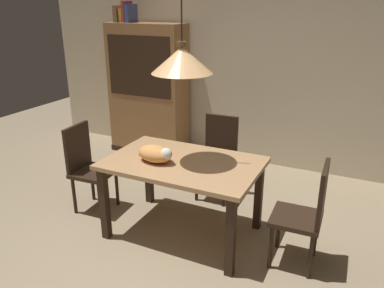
{
  "coord_description": "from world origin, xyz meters",
  "views": [
    {
      "loc": [
        1.47,
        -2.28,
        2.11
      ],
      "look_at": [
        0.0,
        0.78,
        0.85
      ],
      "focal_mm": 35.77,
      "sensor_mm": 36.0,
      "label": 1
    }
  ],
  "objects": [
    {
      "name": "book_brown_thick",
      "position": [
        -1.85,
        2.32,
        1.96
      ],
      "size": [
        0.06,
        0.24,
        0.22
      ],
      "primitive_type": "cube",
      "color": "brown",
      "rests_on": "hutch_bookcase"
    },
    {
      "name": "back_wall",
      "position": [
        0.0,
        2.65,
        1.45
      ],
      "size": [
        6.4,
        0.1,
        2.9
      ],
      "primitive_type": "cube",
      "color": "beige",
      "rests_on": "ground"
    },
    {
      "name": "ground",
      "position": [
        0.0,
        0.0,
        0.0
      ],
      "size": [
        10.0,
        10.0,
        0.0
      ],
      "primitive_type": "plane",
      "color": "#998466"
    },
    {
      "name": "chair_left_side",
      "position": [
        -1.12,
        0.58,
        0.51
      ],
      "size": [
        0.43,
        0.43,
        0.93
      ],
      "color": "black",
      "rests_on": "ground"
    },
    {
      "name": "pendant_lamp",
      "position": [
        0.01,
        0.58,
        1.66
      ],
      "size": [
        0.52,
        0.52,
        1.3
      ],
      "color": "#E0A86B"
    },
    {
      "name": "chair_right_side",
      "position": [
        1.13,
        0.58,
        0.51
      ],
      "size": [
        0.41,
        0.41,
        0.93
      ],
      "color": "black",
      "rests_on": "ground"
    },
    {
      "name": "cat_sleeping",
      "position": [
        -0.21,
        0.47,
        0.83
      ],
      "size": [
        0.39,
        0.26,
        0.16
      ],
      "color": "#E59951",
      "rests_on": "dining_table"
    },
    {
      "name": "book_blue_wide",
      "position": [
        -1.66,
        2.32,
        1.97
      ],
      "size": [
        0.06,
        0.24,
        0.24
      ],
      "primitive_type": "cube",
      "color": "#384C93",
      "rests_on": "hutch_bookcase"
    },
    {
      "name": "book_yellow_short",
      "position": [
        -1.78,
        2.32,
        1.94
      ],
      "size": [
        0.04,
        0.2,
        0.18
      ],
      "primitive_type": "cube",
      "color": "gold",
      "rests_on": "hutch_bookcase"
    },
    {
      "name": "book_red_tall",
      "position": [
        -1.72,
        2.32,
        1.99
      ],
      "size": [
        0.04,
        0.22,
        0.28
      ],
      "primitive_type": "cube",
      "color": "#B73833",
      "rests_on": "hutch_bookcase"
    },
    {
      "name": "dining_table",
      "position": [
        0.01,
        0.58,
        0.65
      ],
      "size": [
        1.4,
        0.9,
        0.75
      ],
      "color": "tan",
      "rests_on": "ground"
    },
    {
      "name": "hutch_bookcase",
      "position": [
        -1.43,
        2.32,
        0.89
      ],
      "size": [
        1.12,
        0.45,
        1.85
      ],
      "color": "olive",
      "rests_on": "ground"
    },
    {
      "name": "chair_far_back",
      "position": [
        0.0,
        1.46,
        0.51
      ],
      "size": [
        0.41,
        0.41,
        0.93
      ],
      "color": "black",
      "rests_on": "ground"
    }
  ]
}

